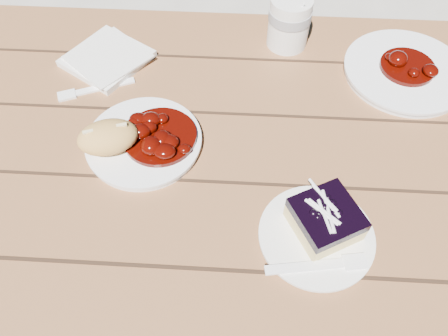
# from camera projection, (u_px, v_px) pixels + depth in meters

# --- Properties ---
(ground) EXTENTS (60.00, 60.00, 0.00)m
(ground) POSITION_uv_depth(u_px,v_px,m) (210.00, 288.00, 1.42)
(ground) COLOR #ACA69B
(ground) RESTS_ON ground
(picnic_table) EXTENTS (2.00, 1.55, 0.75)m
(picnic_table) POSITION_uv_depth(u_px,v_px,m) (202.00, 191.00, 0.94)
(picnic_table) COLOR brown
(picnic_table) RESTS_ON ground
(main_plate) EXTENTS (0.21, 0.21, 0.02)m
(main_plate) POSITION_uv_depth(u_px,v_px,m) (144.00, 142.00, 0.80)
(main_plate) COLOR white
(main_plate) RESTS_ON picnic_table
(goulash_stew) EXTENTS (0.13, 0.13, 0.04)m
(goulash_stew) POSITION_uv_depth(u_px,v_px,m) (159.00, 131.00, 0.78)
(goulash_stew) COLOR #3E0602
(goulash_stew) RESTS_ON main_plate
(bread_roll) EXTENTS (0.12, 0.10, 0.05)m
(bread_roll) POSITION_uv_depth(u_px,v_px,m) (108.00, 137.00, 0.76)
(bread_roll) COLOR tan
(bread_roll) RESTS_ON main_plate
(dessert_plate) EXTENTS (0.18, 0.18, 0.01)m
(dessert_plate) POSITION_uv_depth(u_px,v_px,m) (316.00, 236.00, 0.69)
(dessert_plate) COLOR white
(dessert_plate) RESTS_ON picnic_table
(blueberry_cake) EXTENTS (0.13, 0.13, 0.05)m
(blueberry_cake) POSITION_uv_depth(u_px,v_px,m) (325.00, 219.00, 0.67)
(blueberry_cake) COLOR #E9D17F
(blueberry_cake) RESTS_ON dessert_plate
(fork_dessert) EXTENTS (0.16, 0.05, 0.00)m
(fork_dessert) POSITION_uv_depth(u_px,v_px,m) (306.00, 267.00, 0.65)
(fork_dessert) COLOR white
(fork_dessert) RESTS_ON dessert_plate
(coffee_cup) EXTENTS (0.09, 0.09, 0.11)m
(coffee_cup) POSITION_uv_depth(u_px,v_px,m) (289.00, 22.00, 0.93)
(coffee_cup) COLOR white
(coffee_cup) RESTS_ON picnic_table
(napkin_stack) EXTENTS (0.21, 0.21, 0.01)m
(napkin_stack) POSITION_uv_depth(u_px,v_px,m) (107.00, 58.00, 0.93)
(napkin_stack) COLOR white
(napkin_stack) RESTS_ON picnic_table
(fork_table) EXTENTS (0.16, 0.08, 0.00)m
(fork_table) POSITION_uv_depth(u_px,v_px,m) (104.00, 87.00, 0.89)
(fork_table) COLOR white
(fork_table) RESTS_ON picnic_table
(second_plate) EXTENTS (0.25, 0.25, 0.02)m
(second_plate) POSITION_uv_depth(u_px,v_px,m) (405.00, 72.00, 0.91)
(second_plate) COLOR white
(second_plate) RESTS_ON picnic_table
(second_stew) EXTENTS (0.11, 0.11, 0.04)m
(second_stew) POSITION_uv_depth(u_px,v_px,m) (410.00, 61.00, 0.88)
(second_stew) COLOR #3E0602
(second_stew) RESTS_ON second_plate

